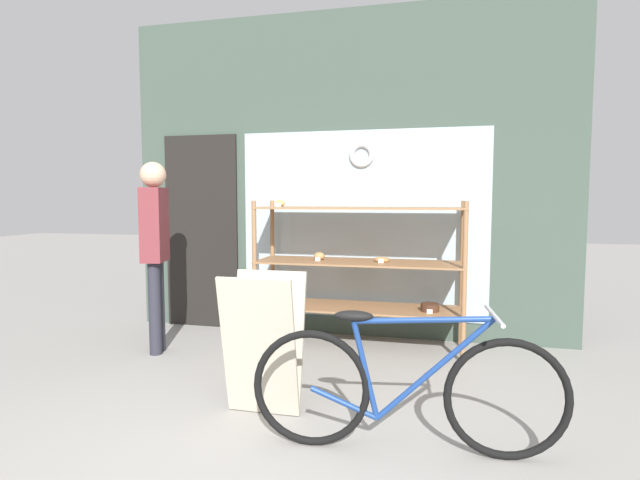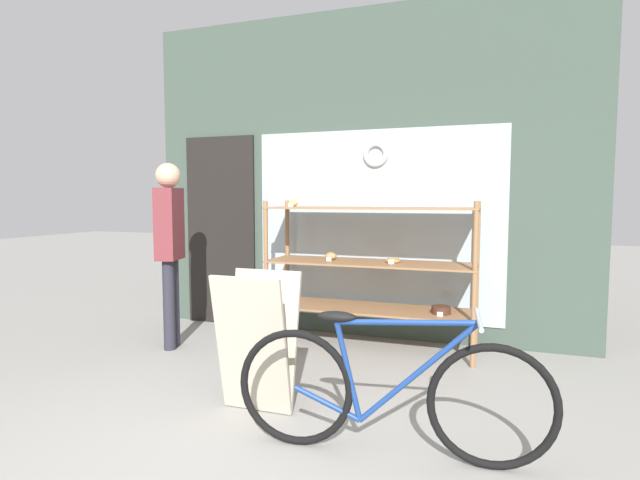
{
  "view_description": "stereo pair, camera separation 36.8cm",
  "coord_description": "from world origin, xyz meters",
  "px_view_note": "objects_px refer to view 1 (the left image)",
  "views": [
    {
      "loc": [
        0.99,
        -2.18,
        1.42
      ],
      "look_at": [
        0.12,
        1.39,
        1.11
      ],
      "focal_mm": 28.0,
      "sensor_mm": 36.0,
      "label": 1
    },
    {
      "loc": [
        1.34,
        -2.07,
        1.42
      ],
      "look_at": [
        0.12,
        1.39,
        1.11
      ],
      "focal_mm": 28.0,
      "sensor_mm": 36.0,
      "label": 2
    }
  ],
  "objects_px": {
    "display_case": "(360,263)",
    "bicycle": "(405,389)",
    "sandwich_board": "(263,344)",
    "pedestrian": "(155,240)"
  },
  "relations": [
    {
      "from": "pedestrian",
      "to": "sandwich_board",
      "type": "bearing_deg",
      "value": -140.43
    },
    {
      "from": "display_case",
      "to": "sandwich_board",
      "type": "relative_size",
      "value": 2.11
    },
    {
      "from": "display_case",
      "to": "bicycle",
      "type": "bearing_deg",
      "value": -73.67
    },
    {
      "from": "bicycle",
      "to": "sandwich_board",
      "type": "relative_size",
      "value": 1.89
    },
    {
      "from": "bicycle",
      "to": "display_case",
      "type": "bearing_deg",
      "value": 101.34
    },
    {
      "from": "sandwich_board",
      "to": "display_case",
      "type": "bearing_deg",
      "value": 76.62
    },
    {
      "from": "bicycle",
      "to": "sandwich_board",
      "type": "distance_m",
      "value": 0.99
    },
    {
      "from": "display_case",
      "to": "sandwich_board",
      "type": "xyz_separation_m",
      "value": [
        -0.38,
        -1.62,
        -0.34
      ]
    },
    {
      "from": "display_case",
      "to": "bicycle",
      "type": "relative_size",
      "value": 1.12
    },
    {
      "from": "sandwich_board",
      "to": "bicycle",
      "type": "bearing_deg",
      "value": -17.95
    }
  ]
}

